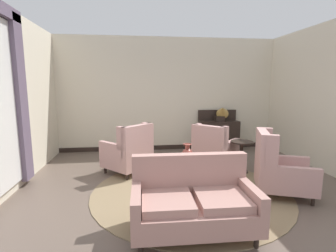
# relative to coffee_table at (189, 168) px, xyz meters

# --- Properties ---
(ground) EXTENTS (9.23, 9.23, 0.00)m
(ground) POSITION_rel_coffee_table_xyz_m (0.02, -0.38, -0.40)
(ground) COLOR brown
(wall_back) EXTENTS (6.18, 0.08, 3.08)m
(wall_back) POSITION_rel_coffee_table_xyz_m (0.02, 2.92, 1.14)
(wall_back) COLOR beige
(wall_back) RESTS_ON ground
(wall_left) EXTENTS (0.08, 4.62, 3.08)m
(wall_left) POSITION_rel_coffee_table_xyz_m (-2.99, 0.61, 1.14)
(wall_left) COLOR beige
(wall_left) RESTS_ON ground
(wall_right) EXTENTS (0.08, 4.62, 3.08)m
(wall_right) POSITION_rel_coffee_table_xyz_m (3.02, 0.61, 1.14)
(wall_right) COLOR beige
(wall_right) RESTS_ON ground
(baseboard_back) EXTENTS (6.02, 0.03, 0.12)m
(baseboard_back) POSITION_rel_coffee_table_xyz_m (0.02, 2.86, -0.34)
(baseboard_back) COLOR black
(baseboard_back) RESTS_ON ground
(area_rug) EXTENTS (3.33, 3.33, 0.01)m
(area_rug) POSITION_rel_coffee_table_xyz_m (0.02, -0.08, -0.39)
(area_rug) COLOR #847051
(area_rug) RESTS_ON ground
(coffee_table) EXTENTS (0.77, 0.77, 0.50)m
(coffee_table) POSITION_rel_coffee_table_xyz_m (0.00, 0.00, 0.00)
(coffee_table) COLOR black
(coffee_table) RESTS_ON ground
(porcelain_vase) EXTENTS (0.19, 0.19, 0.31)m
(porcelain_vase) POSITION_rel_coffee_table_xyz_m (-0.03, -0.00, 0.25)
(porcelain_vase) COLOR brown
(porcelain_vase) RESTS_ON coffee_table
(settee) EXTENTS (1.50, 0.84, 0.92)m
(settee) POSITION_rel_coffee_table_xyz_m (-0.21, -1.29, -0.01)
(settee) COLOR tan
(settee) RESTS_ON ground
(armchair_far_left) EXTENTS (1.08, 1.01, 1.07)m
(armchair_far_left) POSITION_rel_coffee_table_xyz_m (1.42, -0.39, 0.04)
(armchair_far_left) COLOR tan
(armchair_far_left) RESTS_ON ground
(armchair_foreground_right) EXTENTS (1.12, 1.12, 1.03)m
(armchair_foreground_right) POSITION_rel_coffee_table_xyz_m (-1.03, 0.97, 0.05)
(armchair_foreground_right) COLOR tan
(armchair_foreground_right) RESTS_ON ground
(armchair_near_window) EXTENTS (1.11, 1.11, 0.99)m
(armchair_near_window) POSITION_rel_coffee_table_xyz_m (0.77, 1.01, 0.03)
(armchair_near_window) COLOR tan
(armchair_near_window) RESTS_ON ground
(side_table) EXTENTS (0.46, 0.46, 0.66)m
(side_table) POSITION_rel_coffee_table_xyz_m (1.26, 0.73, 0.00)
(side_table) COLOR black
(side_table) RESTS_ON ground
(sideboard) EXTENTS (1.09, 0.39, 1.11)m
(sideboard) POSITION_rel_coffee_table_xyz_m (1.39, 2.62, 0.08)
(sideboard) COLOR black
(sideboard) RESTS_ON ground
(gramophone) EXTENTS (0.46, 0.52, 0.51)m
(gramophone) POSITION_rel_coffee_table_xyz_m (1.44, 2.53, 0.67)
(gramophone) COLOR black
(gramophone) RESTS_ON sideboard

